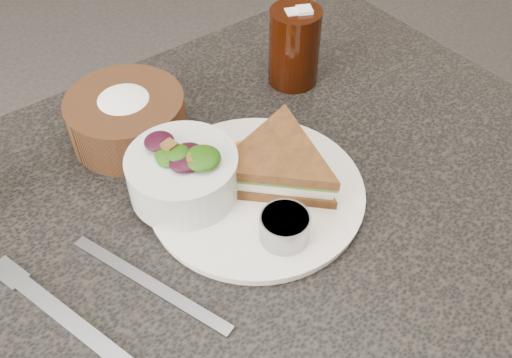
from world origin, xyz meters
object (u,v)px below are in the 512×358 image
object	(u,v)px
salad_bowl	(182,168)
dressing_ramekin	(285,227)
sandwich	(277,164)
cola_glass	(294,43)
bread_basket	(126,112)
dinner_plate	(256,192)

from	to	relation	value
salad_bowl	dressing_ramekin	xyz separation A→B (m)	(0.05, -0.13, -0.02)
sandwich	dressing_ramekin	world-z (taller)	sandwich
cola_glass	bread_basket	bearing A→B (deg)	172.65
dressing_ramekin	cola_glass	size ratio (longest dim) A/B	0.45
sandwich	bread_basket	size ratio (longest dim) A/B	1.13
bread_basket	salad_bowl	bearing A→B (deg)	-89.65
salad_bowl	dressing_ramekin	world-z (taller)	salad_bowl
bread_basket	cola_glass	distance (m)	0.27
sandwich	salad_bowl	xyz separation A→B (m)	(-0.10, 0.05, 0.02)
sandwich	dressing_ramekin	size ratio (longest dim) A/B	3.08
dinner_plate	dressing_ramekin	size ratio (longest dim) A/B	4.61
salad_bowl	dressing_ramekin	size ratio (longest dim) A/B	2.32
salad_bowl	cola_glass	distance (m)	0.28
salad_bowl	bread_basket	world-z (taller)	same
salad_bowl	dressing_ramekin	distance (m)	0.14
dinner_plate	sandwich	size ratio (longest dim) A/B	1.50
sandwich	salad_bowl	size ratio (longest dim) A/B	1.33
dinner_plate	bread_basket	world-z (taller)	bread_basket
sandwich	cola_glass	distance (m)	0.23
dinner_plate	bread_basket	bearing A→B (deg)	110.49
dressing_ramekin	bread_basket	size ratio (longest dim) A/B	0.37
sandwich	bread_basket	distance (m)	0.22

